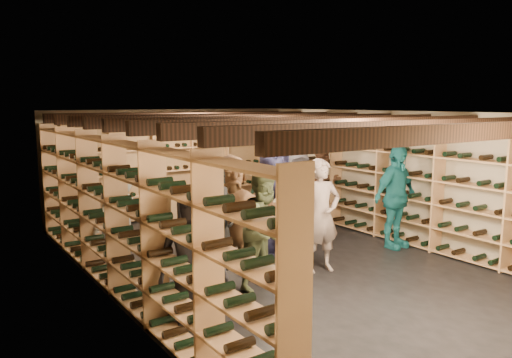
{
  "coord_description": "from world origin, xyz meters",
  "views": [
    {
      "loc": [
        -4.7,
        -6.38,
        2.55
      ],
      "look_at": [
        -0.19,
        0.2,
        1.33
      ],
      "focal_mm": 35.0,
      "sensor_mm": 36.0,
      "label": 1
    }
  ],
  "objects": [
    {
      "name": "wine_rack_back",
      "position": [
        0.0,
        3.83,
        1.07
      ],
      "size": [
        4.7,
        0.3,
        2.15
      ],
      "color": "tan",
      "rests_on": "ground"
    },
    {
      "name": "walls",
      "position": [
        0.0,
        0.0,
        1.2
      ],
      "size": [
        5.52,
        8.02,
        2.4
      ],
      "color": "tan",
      "rests_on": "ground"
    },
    {
      "name": "person_3",
      "position": [
        0.1,
        -0.35,
        0.81
      ],
      "size": [
        1.18,
        0.9,
        1.62
      ],
      "primitive_type": "imported",
      "rotation": [
        0.0,
        0.0,
        -0.32
      ],
      "color": "beige",
      "rests_on": "ground"
    },
    {
      "name": "person_6",
      "position": [
        0.17,
        0.2,
        0.95
      ],
      "size": [
        0.97,
        0.67,
        1.91
      ],
      "primitive_type": "imported",
      "rotation": [
        0.0,
        0.0,
        0.07
      ],
      "color": "#1F2042",
      "rests_on": "ground"
    },
    {
      "name": "person_12",
      "position": [
        0.96,
        0.55,
        0.85
      ],
      "size": [
        0.97,
        0.8,
        1.71
      ],
      "primitive_type": "imported",
      "rotation": [
        0.0,
        0.0,
        -0.36
      ],
      "color": "#38373D",
      "rests_on": "ground"
    },
    {
      "name": "person_11",
      "position": [
        1.6,
        1.28,
        0.77
      ],
      "size": [
        1.49,
        0.87,
        1.54
      ],
      "primitive_type": "imported",
      "rotation": [
        0.0,
        0.0,
        0.31
      ],
      "color": "slate",
      "rests_on": "ground"
    },
    {
      "name": "ceiling_joists",
      "position": [
        0.0,
        0.0,
        2.26
      ],
      "size": [
        5.4,
        7.12,
        0.18
      ],
      "color": "black",
      "rests_on": "ground"
    },
    {
      "name": "person_2",
      "position": [
        -0.82,
        -0.96,
        0.83
      ],
      "size": [
        0.95,
        0.83,
        1.67
      ],
      "primitive_type": "imported",
      "rotation": [
        0.0,
        0.0,
        0.28
      ],
      "color": "#525E3A",
      "rests_on": "ground"
    },
    {
      "name": "person_4",
      "position": [
        2.18,
        -0.68,
        0.91
      ],
      "size": [
        1.1,
        0.52,
        1.82
      ],
      "primitive_type": "imported",
      "rotation": [
        0.0,
        0.0,
        0.07
      ],
      "color": "teal",
      "rests_on": "ground"
    },
    {
      "name": "person_5",
      "position": [
        -0.89,
        -0.16,
        0.9
      ],
      "size": [
        1.75,
        1.01,
        1.8
      ],
      "primitive_type": "imported",
      "rotation": [
        0.0,
        0.0,
        -0.31
      ],
      "color": "brown",
      "rests_on": "ground"
    },
    {
      "name": "wine_rack_left",
      "position": [
        -2.57,
        0.0,
        1.08
      ],
      "size": [
        0.32,
        7.5,
        2.15
      ],
      "color": "tan",
      "rests_on": "ground"
    },
    {
      "name": "crate_stack_left",
      "position": [
        -0.62,
        2.13,
        0.42
      ],
      "size": [
        0.54,
        0.4,
        0.85
      ],
      "rotation": [
        0.0,
        0.0,
        -0.14
      ],
      "color": "tan",
      "rests_on": "ground"
    },
    {
      "name": "wine_rack_right",
      "position": [
        2.57,
        0.0,
        1.08
      ],
      "size": [
        0.32,
        7.5,
        2.15
      ],
      "color": "tan",
      "rests_on": "ground"
    },
    {
      "name": "person_8",
      "position": [
        2.18,
        1.2,
        0.9
      ],
      "size": [
        0.89,
        0.71,
        1.8
      ],
      "primitive_type": "imported",
      "rotation": [
        0.0,
        0.0,
        -0.03
      ],
      "color": "#472B1C",
      "rests_on": "ground"
    },
    {
      "name": "crate_loose",
      "position": [
        1.15,
        1.47,
        0.09
      ],
      "size": [
        0.58,
        0.47,
        0.17
      ],
      "primitive_type": "cube",
      "rotation": [
        0.0,
        0.0,
        0.31
      ],
      "color": "tan",
      "rests_on": "ground"
    },
    {
      "name": "person_7",
      "position": [
        0.27,
        -0.87,
        0.86
      ],
      "size": [
        0.7,
        0.53,
        1.72
      ],
      "primitive_type": "imported",
      "rotation": [
        0.0,
        0.0,
        -0.19
      ],
      "color": "gray",
      "rests_on": "ground"
    },
    {
      "name": "person_1",
      "position": [
        -1.55,
        -0.92,
        0.92
      ],
      "size": [
        0.79,
        0.66,
        1.83
      ],
      "primitive_type": "imported",
      "rotation": [
        0.0,
        0.0,
        0.4
      ],
      "color": "black",
      "rests_on": "ground"
    },
    {
      "name": "crate_stack_right",
      "position": [
        -0.69,
        1.35,
        0.26
      ],
      "size": [
        0.57,
        0.45,
        0.51
      ],
      "rotation": [
        0.0,
        0.0,
        0.26
      ],
      "color": "tan",
      "rests_on": "ground"
    },
    {
      "name": "ceiling",
      "position": [
        0.0,
        0.0,
        2.4
      ],
      "size": [
        5.5,
        8.0,
        0.01
      ],
      "primitive_type": "cube",
      "color": "beige",
      "rests_on": "walls"
    },
    {
      "name": "person_9",
      "position": [
        -2.05,
        1.3,
        0.78
      ],
      "size": [
        1.06,
        0.68,
        1.56
      ],
      "primitive_type": "imported",
      "rotation": [
        0.0,
        0.0,
        0.1
      ],
      "color": "#AFAEA1",
      "rests_on": "ground"
    },
    {
      "name": "person_10",
      "position": [
        0.42,
        0.68,
        0.89
      ],
      "size": [
        1.12,
        0.66,
        1.78
      ],
      "primitive_type": "imported",
      "rotation": [
        0.0,
        0.0,
        0.23
      ],
      "color": "#214430",
      "rests_on": "ground"
    },
    {
      "name": "person_0",
      "position": [
        -2.18,
        -1.42,
        0.81
      ],
      "size": [
        0.94,
        0.8,
        1.63
      ],
      "primitive_type": "imported",
      "rotation": [
        0.0,
        0.0,
        -0.42
      ],
      "color": "black",
      "rests_on": "ground"
    },
    {
      "name": "ground",
      "position": [
        0.0,
        0.0,
        0.0
      ],
      "size": [
        8.0,
        8.0,
        0.0
      ],
      "primitive_type": "plane",
      "color": "black",
      "rests_on": "ground"
    }
  ]
}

